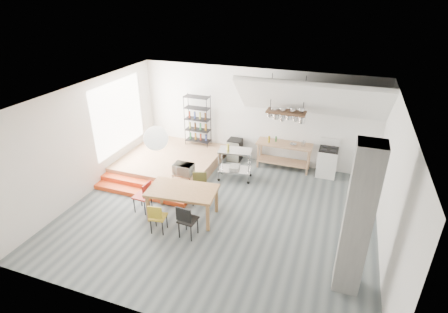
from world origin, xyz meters
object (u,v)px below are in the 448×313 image
at_px(dining_table, 182,192).
at_px(mini_fridge, 235,150).
at_px(stove, 327,162).
at_px(rolling_cart, 235,160).

xyz_separation_m(dining_table, mini_fridge, (0.23, 3.66, -0.36)).
relative_size(stove, rolling_cart, 1.08).
relative_size(dining_table, mini_fridge, 2.40).
distance_m(dining_table, rolling_cart, 2.48).
bearing_deg(rolling_cart, dining_table, -113.63).
xyz_separation_m(stove, mini_fridge, (-3.12, 0.04, -0.09)).
distance_m(stove, dining_table, 4.94).
xyz_separation_m(dining_table, rolling_cart, (0.64, 2.39, -0.10)).
bearing_deg(dining_table, stove, 41.20).
distance_m(dining_table, mini_fridge, 3.69).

